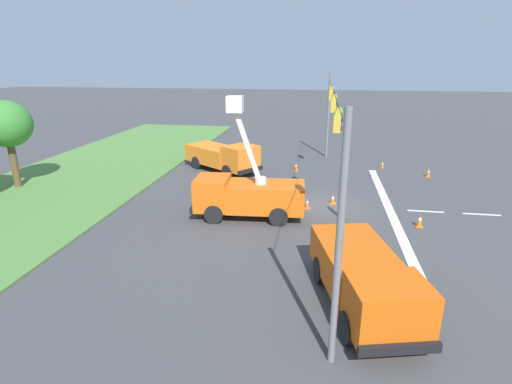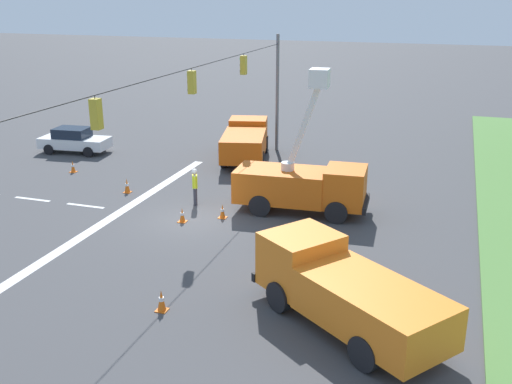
% 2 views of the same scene
% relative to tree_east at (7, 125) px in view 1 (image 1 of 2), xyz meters
% --- Properties ---
extents(ground_plane, '(200.00, 200.00, 0.00)m').
position_rel_tree_east_xyz_m(ground_plane, '(-0.31, -20.67, -4.27)').
color(ground_plane, '#424244').
extents(grass_verge, '(56.00, 12.00, 0.10)m').
position_rel_tree_east_xyz_m(grass_verge, '(-0.31, -2.67, -4.22)').
color(grass_verge, '#517F3D').
rests_on(grass_verge, ground).
extents(lane_markings, '(17.60, 15.25, 0.01)m').
position_rel_tree_east_xyz_m(lane_markings, '(-0.31, -25.72, -4.26)').
color(lane_markings, silver).
rests_on(lane_markings, ground).
extents(signal_gantry, '(26.20, 0.33, 7.20)m').
position_rel_tree_east_xyz_m(signal_gantry, '(-0.34, -20.67, 0.17)').
color(signal_gantry, slate).
rests_on(signal_gantry, ground).
extents(tree_east, '(3.20, 3.07, 5.82)m').
position_rel_tree_east_xyz_m(tree_east, '(0.00, 0.00, 0.00)').
color(tree_east, brown).
rests_on(tree_east, ground).
extents(utility_truck_bucket_lift, '(2.64, 6.15, 6.52)m').
position_rel_tree_east_xyz_m(utility_truck_bucket_lift, '(-2.79, -16.32, -2.88)').
color(utility_truck_bucket_lift, orange).
rests_on(utility_truck_bucket_lift, ground).
extents(utility_truck_support_near, '(5.85, 6.72, 2.29)m').
position_rel_tree_east_xyz_m(utility_truck_support_near, '(6.40, -12.73, -3.06)').
color(utility_truck_support_near, orange).
rests_on(utility_truck_support_near, ground).
extents(utility_truck_support_far, '(6.62, 3.81, 2.12)m').
position_rel_tree_east_xyz_m(utility_truck_support_far, '(-10.46, -21.77, -3.09)').
color(utility_truck_support_far, '#D6560F').
rests_on(utility_truck_support_far, ground).
extents(road_worker, '(0.60, 0.38, 1.77)m').
position_rel_tree_east_xyz_m(road_worker, '(-2.14, -21.37, -3.27)').
color(road_worker, '#383842').
rests_on(road_worker, ground).
extents(traffic_cone_foreground_right, '(0.36, 0.36, 0.65)m').
position_rel_tree_east_xyz_m(traffic_cone_foreground_right, '(-0.89, -19.50, -3.95)').
color(traffic_cone_foreground_right, orange).
rests_on(traffic_cone_foreground_right, ground).
extents(traffic_cone_mid_left, '(0.36, 0.36, 0.69)m').
position_rel_tree_east_xyz_m(traffic_cone_mid_left, '(7.24, -28.12, -3.93)').
color(traffic_cone_mid_left, orange).
rests_on(traffic_cone_mid_left, ground).
extents(traffic_cone_mid_right, '(0.36, 0.36, 0.73)m').
position_rel_tree_east_xyz_m(traffic_cone_mid_right, '(-2.69, -25.36, -3.91)').
color(traffic_cone_mid_right, orange).
rests_on(traffic_cone_mid_right, ground).
extents(traffic_cone_near_bucket, '(0.36, 0.36, 0.59)m').
position_rel_tree_east_xyz_m(traffic_cone_near_bucket, '(9.42, -25.12, -3.99)').
color(traffic_cone_near_bucket, orange).
rests_on(traffic_cone_near_bucket, ground).
extents(traffic_cone_lane_edge_a, '(0.36, 0.36, 0.65)m').
position_rel_tree_east_xyz_m(traffic_cone_lane_edge_a, '(0.13, -21.00, -3.95)').
color(traffic_cone_lane_edge_a, orange).
rests_on(traffic_cone_lane_edge_a, ground).
extents(traffic_cone_lane_edge_b, '(0.36, 0.36, 0.72)m').
position_rel_tree_east_xyz_m(traffic_cone_lane_edge_b, '(7.36, -18.32, -3.91)').
color(traffic_cone_lane_edge_b, orange).
rests_on(traffic_cone_lane_edge_b, ground).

